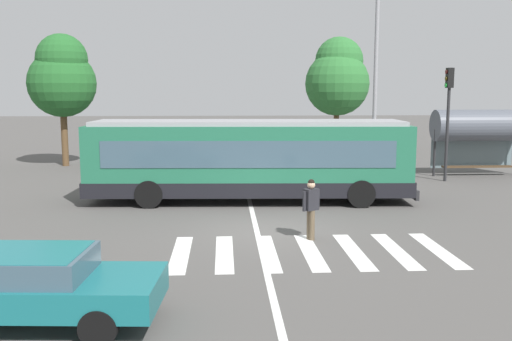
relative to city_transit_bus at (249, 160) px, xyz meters
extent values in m
plane|color=#514F4C|center=(0.36, -4.62, -1.59)|extent=(160.00, 160.00, 0.00)
cylinder|color=black|center=(4.06, 0.98, -1.09)|extent=(1.01, 0.35, 1.00)
cylinder|color=black|center=(3.95, -1.36, -1.09)|extent=(1.01, 0.35, 1.00)
cylinder|color=black|center=(-3.51, 1.34, -1.09)|extent=(1.01, 0.35, 1.00)
cylinder|color=black|center=(-3.62, -1.00, -1.09)|extent=(1.01, 0.35, 1.00)
cube|color=#236B4C|center=(-0.02, 0.00, 0.04)|extent=(11.95, 3.10, 2.55)
cube|color=black|center=(-0.02, 0.00, -0.96)|extent=(12.07, 3.14, 0.55)
cube|color=#3D5666|center=(-0.02, 0.00, 0.34)|extent=(10.53, 3.09, 0.96)
cube|color=#3D5666|center=(5.90, -0.28, 0.24)|extent=(0.15, 2.24, 1.63)
cube|color=black|center=(5.90, -0.28, 1.13)|extent=(0.15, 1.94, 0.28)
cube|color=#99999E|center=(-0.02, 0.00, 1.39)|extent=(11.46, 2.88, 0.16)
cube|color=#28282B|center=(6.02, -0.28, -1.16)|extent=(0.24, 2.55, 0.36)
cylinder|color=brown|center=(1.44, -5.55, -1.16)|extent=(0.16, 0.16, 0.85)
cylinder|color=brown|center=(1.50, -5.64, -1.16)|extent=(0.16, 0.16, 0.85)
cube|color=#232328|center=(1.47, -5.60, -0.44)|extent=(0.48, 0.43, 0.60)
cylinder|color=#232328|center=(1.27, -5.72, -0.47)|extent=(0.10, 0.10, 0.55)
cylinder|color=#232328|center=(1.68, -5.47, -0.47)|extent=(0.10, 0.10, 0.55)
sphere|color=tan|center=(1.47, -5.60, -0.03)|extent=(0.22, 0.22, 0.22)
sphere|color=black|center=(1.47, -5.60, 0.04)|extent=(0.19, 0.19, 0.19)
cylinder|color=black|center=(-2.88, -10.32, -1.27)|extent=(0.65, 0.25, 0.64)
cylinder|color=black|center=(-3.01, -11.99, -1.27)|extent=(0.65, 0.25, 0.64)
cube|color=#196B70|center=(-4.34, -11.06, -0.95)|extent=(4.62, 2.15, 0.52)
cube|color=#3D5666|center=(-4.43, -11.05, -0.47)|extent=(2.27, 1.76, 0.44)
cube|color=#196B70|center=(-4.43, -11.05, -0.28)|extent=(2.09, 1.67, 0.09)
cylinder|color=black|center=(-7.04, 11.45, -1.27)|extent=(0.23, 0.65, 0.64)
cylinder|color=black|center=(-5.36, 11.36, -1.27)|extent=(0.23, 0.65, 0.64)
cylinder|color=black|center=(-7.18, 8.66, -1.27)|extent=(0.23, 0.65, 0.64)
cylinder|color=black|center=(-5.51, 8.58, -1.27)|extent=(0.23, 0.65, 0.64)
cube|color=#38383D|center=(-6.27, 10.01, -0.95)|extent=(2.05, 4.59, 0.52)
cube|color=#3D5666|center=(-6.28, 9.92, -0.47)|extent=(1.71, 2.24, 0.44)
cube|color=#38383D|center=(-6.28, 9.92, -0.28)|extent=(1.63, 2.06, 0.09)
cylinder|color=black|center=(-4.20, 11.44, -1.27)|extent=(0.25, 0.65, 0.64)
cylinder|color=black|center=(-2.53, 11.30, -1.27)|extent=(0.25, 0.65, 0.64)
cylinder|color=black|center=(-4.43, 8.66, -1.27)|extent=(0.25, 0.65, 0.64)
cylinder|color=black|center=(-2.76, 8.52, -1.27)|extent=(0.25, 0.65, 0.64)
cube|color=white|center=(-3.48, 9.98, -0.95)|extent=(2.19, 4.64, 0.52)
cube|color=#3D5666|center=(-3.49, 9.89, -0.47)|extent=(1.78, 2.29, 0.44)
cube|color=white|center=(-3.49, 9.89, -0.28)|extent=(1.69, 2.10, 0.09)
cylinder|color=black|center=(-1.67, 11.42, -1.27)|extent=(0.26, 0.66, 0.64)
cylinder|color=black|center=(-0.01, 11.26, -1.27)|extent=(0.26, 0.66, 0.64)
cylinder|color=black|center=(-1.95, 8.65, -1.27)|extent=(0.26, 0.66, 0.64)
cylinder|color=black|center=(-0.29, 8.48, -1.27)|extent=(0.26, 0.66, 0.64)
cube|color=#AD1E1E|center=(-0.98, 9.95, -0.95)|extent=(2.26, 4.66, 0.52)
cube|color=#3D5666|center=(-0.99, 9.86, -0.47)|extent=(1.81, 2.31, 0.44)
cube|color=#AD1E1E|center=(-0.99, 9.86, -0.28)|extent=(1.72, 2.12, 0.09)
cylinder|color=black|center=(1.16, 11.57, -1.27)|extent=(0.27, 0.66, 0.64)
cylinder|color=black|center=(2.83, 11.40, -1.27)|extent=(0.27, 0.66, 0.64)
cylinder|color=black|center=(0.87, 8.79, -1.27)|extent=(0.27, 0.66, 0.64)
cylinder|color=black|center=(2.54, 8.62, -1.27)|extent=(0.27, 0.66, 0.64)
cube|color=#196B70|center=(1.85, 10.09, -0.95)|extent=(2.28, 4.66, 0.52)
cube|color=#3D5666|center=(1.84, 10.01, -0.47)|extent=(1.82, 2.31, 0.44)
cube|color=#196B70|center=(1.84, 10.01, -0.28)|extent=(1.73, 2.13, 0.09)
cylinder|color=black|center=(3.69, 11.35, -1.27)|extent=(0.22, 0.65, 0.64)
cylinder|color=black|center=(5.36, 11.30, -1.27)|extent=(0.22, 0.65, 0.64)
cylinder|color=black|center=(3.59, 8.56, -1.27)|extent=(0.22, 0.65, 0.64)
cylinder|color=black|center=(5.27, 8.51, -1.27)|extent=(0.22, 0.65, 0.64)
cube|color=#C6B793|center=(4.48, 9.93, -0.95)|extent=(1.97, 4.56, 0.52)
cube|color=#3D5666|center=(4.47, 9.84, -0.47)|extent=(1.67, 2.21, 0.44)
cube|color=#C6B793|center=(4.47, 9.84, -0.28)|extent=(1.59, 2.03, 0.09)
cylinder|color=#28282B|center=(9.31, 4.29, 0.56)|extent=(0.14, 0.14, 4.29)
cube|color=black|center=(9.31, 4.29, 3.15)|extent=(0.28, 0.32, 0.90)
cylinder|color=#410907|center=(9.14, 4.29, 3.42)|extent=(0.04, 0.20, 0.20)
cylinder|color=#463707|center=(9.14, 4.29, 3.12)|extent=(0.04, 0.20, 0.20)
cylinder|color=green|center=(9.14, 4.29, 2.82)|extent=(0.04, 0.20, 0.20)
cylinder|color=#28282B|center=(9.37, 5.86, -0.44)|extent=(0.12, 0.12, 2.30)
cube|color=slate|center=(11.55, 6.56, -0.32)|extent=(4.18, 0.04, 1.93)
cylinder|color=#515660|center=(11.55, 5.86, 0.89)|extent=(4.44, 1.54, 1.54)
cube|color=#4C3823|center=(11.55, 5.86, -1.14)|extent=(3.48, 0.36, 0.08)
cylinder|color=#939399|center=(6.51, 6.55, 3.12)|extent=(0.20, 0.20, 9.43)
cylinder|color=brown|center=(-9.78, 10.80, 0.05)|extent=(0.36, 0.36, 3.27)
sphere|color=#236028|center=(-9.78, 10.80, 2.97)|extent=(3.69, 3.69, 3.69)
sphere|color=#236028|center=(-9.69, 10.66, 4.27)|extent=(2.77, 2.77, 2.77)
cylinder|color=brown|center=(6.75, 17.03, -0.02)|extent=(0.36, 0.36, 3.14)
sphere|color=#2D7033|center=(6.75, 17.03, 3.07)|extent=(4.33, 4.33, 4.33)
sphere|color=#2D7033|center=(6.91, 17.29, 4.58)|extent=(3.25, 3.25, 3.25)
cube|color=silver|center=(-2.07, -6.81, -1.58)|extent=(0.45, 3.35, 0.01)
cube|color=silver|center=(-0.95, -6.81, -1.58)|extent=(0.45, 3.35, 0.01)
cube|color=silver|center=(0.17, -6.81, -1.58)|extent=(0.45, 3.35, 0.01)
cube|color=silver|center=(1.29, -6.81, -1.58)|extent=(0.45, 3.35, 0.01)
cube|color=silver|center=(2.41, -6.81, -1.58)|extent=(0.45, 3.35, 0.01)
cube|color=silver|center=(3.53, -6.81, -1.58)|extent=(0.45, 3.35, 0.01)
cube|color=silver|center=(4.65, -6.81, -1.58)|extent=(0.45, 3.35, 0.01)
cube|color=silver|center=(0.02, -2.62, -1.59)|extent=(0.16, 24.00, 0.01)
camera|label=1|loc=(-0.95, -20.73, 2.54)|focal=39.16mm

